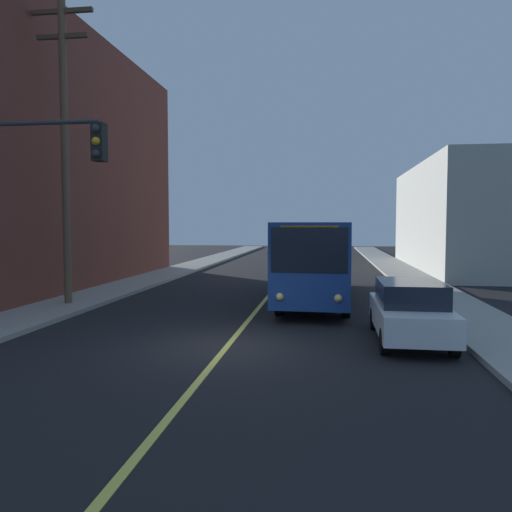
# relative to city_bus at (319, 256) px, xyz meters

# --- Properties ---
(ground_plane) EXTENTS (120.00, 120.00, 0.00)m
(ground_plane) POSITION_rel_city_bus_xyz_m (-2.20, -8.84, -1.82)
(ground_plane) COLOR black
(sidewalk_left) EXTENTS (2.50, 90.00, 0.15)m
(sidewalk_left) POSITION_rel_city_bus_xyz_m (-9.45, 1.16, -1.74)
(sidewalk_left) COLOR gray
(sidewalk_left) RESTS_ON ground
(sidewalk_right) EXTENTS (2.50, 90.00, 0.15)m
(sidewalk_right) POSITION_rel_city_bus_xyz_m (5.05, 1.16, -1.74)
(sidewalk_right) COLOR gray
(sidewalk_right) RESTS_ON ground
(lane_stripe_center) EXTENTS (0.16, 60.00, 0.01)m
(lane_stripe_center) POSITION_rel_city_bus_xyz_m (-2.20, 6.16, -1.81)
(lane_stripe_center) COLOR #D8CC4C
(lane_stripe_center) RESTS_ON ground
(building_right_warehouse) EXTENTS (12.00, 19.16, 7.13)m
(building_right_warehouse) POSITION_rel_city_bus_xyz_m (12.29, 14.98, 1.75)
(building_right_warehouse) COLOR #B2B2A8
(building_right_warehouse) RESTS_ON ground
(city_bus) EXTENTS (2.99, 12.23, 3.20)m
(city_bus) POSITION_rel_city_bus_xyz_m (0.00, 0.00, 0.00)
(city_bus) COLOR navy
(city_bus) RESTS_ON ground
(parked_car_white) EXTENTS (1.85, 4.41, 1.62)m
(parked_car_white) POSITION_rel_city_bus_xyz_m (2.54, -7.62, -0.98)
(parked_car_white) COLOR silver
(parked_car_white) RESTS_ON ground
(utility_pole_near) EXTENTS (2.40, 0.28, 11.40)m
(utility_pole_near) POSITION_rel_city_bus_xyz_m (-9.41, -3.53, 4.56)
(utility_pole_near) COLOR brown
(utility_pole_near) RESTS_ON sidewalk_left
(traffic_signal_left_corner) EXTENTS (3.75, 0.48, 6.00)m
(traffic_signal_left_corner) POSITION_rel_city_bus_xyz_m (-7.61, -8.71, 2.49)
(traffic_signal_left_corner) COLOR #2D2D33
(traffic_signal_left_corner) RESTS_ON sidewalk_left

